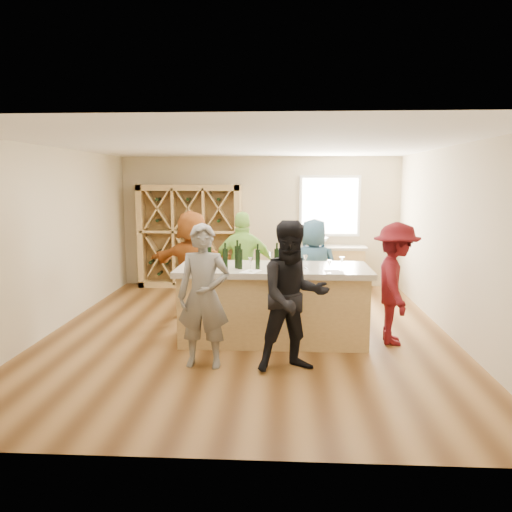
# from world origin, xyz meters

# --- Properties ---
(floor) EXTENTS (6.00, 7.00, 0.10)m
(floor) POSITION_xyz_m (0.00, 0.00, -0.05)
(floor) COLOR brown
(floor) RESTS_ON ground
(ceiling) EXTENTS (6.00, 7.00, 0.10)m
(ceiling) POSITION_xyz_m (0.00, 0.00, 2.85)
(ceiling) COLOR white
(ceiling) RESTS_ON ground
(wall_back) EXTENTS (6.00, 0.10, 2.80)m
(wall_back) POSITION_xyz_m (0.00, 3.55, 1.40)
(wall_back) COLOR #C4B38E
(wall_back) RESTS_ON ground
(wall_front) EXTENTS (6.00, 0.10, 2.80)m
(wall_front) POSITION_xyz_m (0.00, -3.55, 1.40)
(wall_front) COLOR #C4B38E
(wall_front) RESTS_ON ground
(wall_left) EXTENTS (0.10, 7.00, 2.80)m
(wall_left) POSITION_xyz_m (-3.05, 0.00, 1.40)
(wall_left) COLOR #C4B38E
(wall_left) RESTS_ON ground
(wall_right) EXTENTS (0.10, 7.00, 2.80)m
(wall_right) POSITION_xyz_m (3.05, 0.00, 1.40)
(wall_right) COLOR #C4B38E
(wall_right) RESTS_ON ground
(window_frame) EXTENTS (1.30, 0.06, 1.30)m
(window_frame) POSITION_xyz_m (1.50, 3.47, 1.75)
(window_frame) COLOR white
(window_frame) RESTS_ON wall_back
(window_pane) EXTENTS (1.18, 0.01, 1.18)m
(window_pane) POSITION_xyz_m (1.50, 3.44, 1.75)
(window_pane) COLOR white
(window_pane) RESTS_ON wall_back
(wine_rack) EXTENTS (2.20, 0.45, 2.20)m
(wine_rack) POSITION_xyz_m (-1.50, 3.27, 1.10)
(wine_rack) COLOR tan
(wine_rack) RESTS_ON floor
(back_counter_base) EXTENTS (1.60, 0.58, 0.86)m
(back_counter_base) POSITION_xyz_m (1.40, 3.20, 0.43)
(back_counter_base) COLOR tan
(back_counter_base) RESTS_ON floor
(back_counter_top) EXTENTS (1.70, 0.62, 0.06)m
(back_counter_top) POSITION_xyz_m (1.40, 3.20, 0.89)
(back_counter_top) COLOR #B7AD96
(back_counter_top) RESTS_ON back_counter_base
(sink) EXTENTS (0.54, 0.54, 0.19)m
(sink) POSITION_xyz_m (1.20, 3.20, 1.01)
(sink) COLOR silver
(sink) RESTS_ON back_counter_top
(faucet) EXTENTS (0.02, 0.02, 0.30)m
(faucet) POSITION_xyz_m (1.20, 3.38, 1.07)
(faucet) COLOR silver
(faucet) RESTS_ON back_counter_top
(tasting_counter_base) EXTENTS (2.60, 1.00, 1.00)m
(tasting_counter_base) POSITION_xyz_m (0.38, -0.34, 0.50)
(tasting_counter_base) COLOR tan
(tasting_counter_base) RESTS_ON floor
(tasting_counter_top) EXTENTS (2.72, 1.12, 0.08)m
(tasting_counter_top) POSITION_xyz_m (0.38, -0.34, 1.04)
(tasting_counter_top) COLOR #B7AD96
(tasting_counter_top) RESTS_ON tasting_counter_base
(wine_bottle_a) EXTENTS (0.09, 0.09, 0.33)m
(wine_bottle_a) POSITION_xyz_m (-0.52, -0.53, 1.25)
(wine_bottle_a) COLOR black
(wine_bottle_a) RESTS_ON tasting_counter_top
(wine_bottle_b) EXTENTS (0.08, 0.08, 0.29)m
(wine_bottle_b) POSITION_xyz_m (-0.28, -0.61, 1.23)
(wine_bottle_b) COLOR black
(wine_bottle_b) RESTS_ON tasting_counter_top
(wine_bottle_c) EXTENTS (0.09, 0.09, 0.32)m
(wine_bottle_c) POSITION_xyz_m (-0.12, -0.48, 1.24)
(wine_bottle_c) COLOR black
(wine_bottle_c) RESTS_ON tasting_counter_top
(wine_bottle_d) EXTENTS (0.08, 0.08, 0.28)m
(wine_bottle_d) POSITION_xyz_m (-0.08, -0.55, 1.22)
(wine_bottle_d) COLOR black
(wine_bottle_d) RESTS_ON tasting_counter_top
(wine_bottle_e) EXTENTS (0.08, 0.08, 0.27)m
(wine_bottle_e) POSITION_xyz_m (0.16, -0.53, 1.22)
(wine_bottle_e) COLOR black
(wine_bottle_e) RESTS_ON tasting_counter_top
(wine_glass_a) EXTENTS (0.08, 0.08, 0.20)m
(wine_glass_a) POSITION_xyz_m (0.08, -0.75, 1.18)
(wine_glass_a) COLOR white
(wine_glass_a) RESTS_ON tasting_counter_top
(wine_glass_b) EXTENTS (0.06, 0.06, 0.16)m
(wine_glass_b) POSITION_xyz_m (0.56, -0.77, 1.16)
(wine_glass_b) COLOR white
(wine_glass_b) RESTS_ON tasting_counter_top
(wine_glass_c) EXTENTS (0.06, 0.06, 0.16)m
(wine_glass_c) POSITION_xyz_m (1.13, -0.81, 1.16)
(wine_glass_c) COLOR white
(wine_glass_c) RESTS_ON tasting_counter_top
(wine_glass_d) EXTENTS (0.07, 0.07, 0.19)m
(wine_glass_d) POSITION_xyz_m (0.83, -0.44, 1.18)
(wine_glass_d) COLOR white
(wine_glass_d) RESTS_ON tasting_counter_top
(wine_glass_e) EXTENTS (0.08, 0.08, 0.19)m
(wine_glass_e) POSITION_xyz_m (1.31, -0.61, 1.18)
(wine_glass_e) COLOR white
(wine_glass_e) RESTS_ON tasting_counter_top
(tasting_menu_a) EXTENTS (0.31, 0.35, 0.00)m
(tasting_menu_a) POSITION_xyz_m (0.08, -0.74, 1.08)
(tasting_menu_a) COLOR white
(tasting_menu_a) RESTS_ON tasting_counter_top
(tasting_menu_b) EXTENTS (0.23, 0.31, 0.00)m
(tasting_menu_b) POSITION_xyz_m (0.61, -0.73, 1.08)
(tasting_menu_b) COLOR white
(tasting_menu_b) RESTS_ON tasting_counter_top
(tasting_menu_c) EXTENTS (0.25, 0.34, 0.00)m
(tasting_menu_c) POSITION_xyz_m (1.20, -0.72, 1.08)
(tasting_menu_c) COLOR white
(tasting_menu_c) RESTS_ON tasting_counter_top
(person_near_left) EXTENTS (0.67, 0.51, 1.78)m
(person_near_left) POSITION_xyz_m (-0.45, -1.40, 0.89)
(person_near_left) COLOR slate
(person_near_left) RESTS_ON floor
(person_near_right) EXTENTS (0.99, 0.72, 1.83)m
(person_near_right) POSITION_xyz_m (0.64, -1.47, 0.91)
(person_near_right) COLOR black
(person_near_right) RESTS_ON floor
(person_server) EXTENTS (0.63, 1.16, 1.72)m
(person_server) POSITION_xyz_m (2.10, -0.36, 0.86)
(person_server) COLOR #590F14
(person_server) RESTS_ON floor
(person_far_mid) EXTENTS (1.11, 0.66, 1.79)m
(person_far_mid) POSITION_xyz_m (-0.13, 0.71, 0.90)
(person_far_mid) COLOR #8CC64C
(person_far_mid) RESTS_ON floor
(person_far_right) EXTENTS (0.84, 0.57, 1.68)m
(person_far_right) POSITION_xyz_m (1.01, 0.73, 0.84)
(person_far_right) COLOR #335972
(person_far_right) RESTS_ON floor
(person_far_left) EXTENTS (1.77, 0.98, 1.81)m
(person_far_left) POSITION_xyz_m (-0.99, 0.81, 0.90)
(person_far_left) COLOR #994C19
(person_far_left) RESTS_ON floor
(wine_bottle_f) EXTENTS (0.07, 0.07, 0.30)m
(wine_bottle_f) POSITION_xyz_m (0.43, -0.64, 1.23)
(wine_bottle_f) COLOR black
(wine_bottle_f) RESTS_ON tasting_counter_top
(wine_glass_f) EXTENTS (0.07, 0.07, 0.18)m
(wine_glass_f) POSITION_xyz_m (0.33, -0.14, 1.17)
(wine_glass_f) COLOR white
(wine_glass_f) RESTS_ON tasting_counter_top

